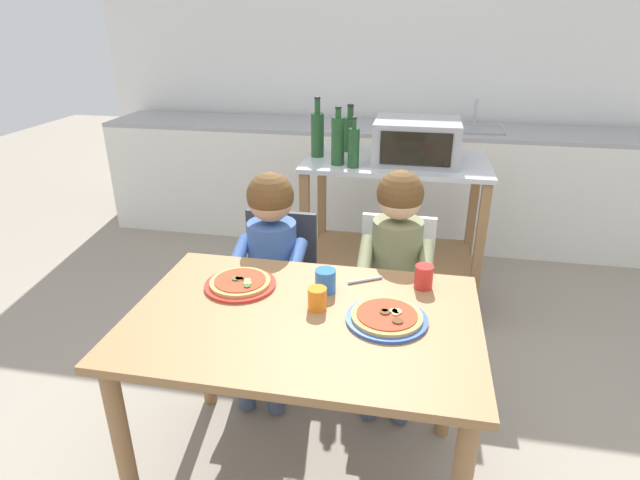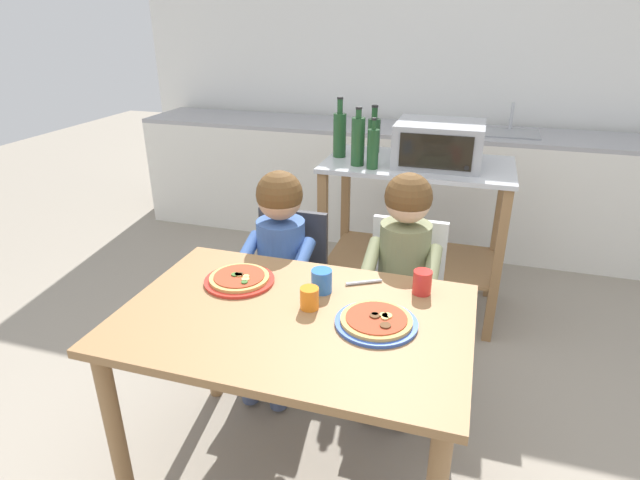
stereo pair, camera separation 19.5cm
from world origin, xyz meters
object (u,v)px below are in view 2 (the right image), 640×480
object	(u,v)px
drinking_cup_blue	(322,281)
bottle_dark_olive_oil	(374,134)
drinking_cup_red	(422,282)
bottle_slim_sauce	(340,133)
toaster_oven	(439,144)
serving_spoon	(364,282)
drinking_cup_orange	(309,298)
dining_chair_left	(287,283)
bottle_tall_green_wine	(372,148)
bottle_squat_spirits	(358,141)
pizza_plate_red_rimmed	(239,279)
pizza_plate_blue_rimmed	(376,321)
child_in_olive_shirt	(402,264)
child_in_blue_striped_shirt	(277,254)
dining_table	(295,342)
dining_chair_right	(403,295)
kitchen_island_cart	(414,213)

from	to	relation	value
drinking_cup_blue	bottle_dark_olive_oil	bearing A→B (deg)	94.49
drinking_cup_red	bottle_slim_sauce	bearing A→B (deg)	118.41
toaster_oven	serving_spoon	bearing A→B (deg)	-97.29
drinking_cup_orange	dining_chair_left	bearing A→B (deg)	117.73
bottle_tall_green_wine	bottle_squat_spirits	size ratio (longest dim) A/B	0.86
pizza_plate_red_rimmed	pizza_plate_blue_rimmed	bearing A→B (deg)	-13.57
bottle_dark_olive_oil	dining_chair_left	distance (m)	1.11
drinking_cup_blue	drinking_cup_red	bearing A→B (deg)	15.15
child_in_olive_shirt	child_in_blue_striped_shirt	bearing A→B (deg)	-174.74
toaster_oven	bottle_slim_sauce	distance (m)	0.56
toaster_oven	bottle_tall_green_wine	xyz separation A→B (m)	(-0.33, -0.18, -0.01)
bottle_dark_olive_oil	toaster_oven	bearing A→B (deg)	-23.05
bottle_dark_olive_oil	drinking_cup_orange	world-z (taller)	bottle_dark_olive_oil
toaster_oven	bottle_tall_green_wine	size ratio (longest dim) A/B	1.71
child_in_olive_shirt	serving_spoon	distance (m)	0.33
bottle_tall_green_wine	dining_chair_left	xyz separation A→B (m)	(-0.27, -0.60, -0.54)
dining_table	drinking_cup_red	world-z (taller)	drinking_cup_red
pizza_plate_red_rimmed	drinking_cup_orange	size ratio (longest dim) A/B	3.41
toaster_oven	drinking_cup_blue	bearing A→B (deg)	-102.73
bottle_squat_spirits	child_in_blue_striped_shirt	size ratio (longest dim) A/B	0.30
dining_table	drinking_cup_red	size ratio (longest dim) A/B	13.34
child_in_olive_shirt	serving_spoon	world-z (taller)	child_in_olive_shirt
bottle_squat_spirits	child_in_olive_shirt	xyz separation A→B (m)	(0.37, -0.70, -0.35)
pizza_plate_blue_rimmed	bottle_tall_green_wine	bearing A→B (deg)	103.04
dining_table	pizza_plate_blue_rimmed	world-z (taller)	pizza_plate_blue_rimmed
drinking_cup_orange	drinking_cup_blue	distance (m)	0.12
dining_chair_left	bottle_dark_olive_oil	bearing A→B (deg)	77.70
bottle_tall_green_wine	toaster_oven	bearing A→B (deg)	29.14
bottle_slim_sauce	serving_spoon	xyz separation A→B (m)	(0.41, -1.16, -0.30)
pizza_plate_red_rimmed	bottle_tall_green_wine	bearing A→B (deg)	76.10
pizza_plate_red_rimmed	dining_chair_right	bearing A→B (deg)	44.61
dining_table	drinking_cup_orange	size ratio (longest dim) A/B	15.20
drinking_cup_blue	child_in_olive_shirt	bearing A→B (deg)	59.85
bottle_tall_green_wine	drinking_cup_red	xyz separation A→B (m)	(0.40, -0.97, -0.24)
kitchen_island_cart	pizza_plate_blue_rimmed	world-z (taller)	kitchen_island_cart
bottle_slim_sauce	dining_table	size ratio (longest dim) A/B	0.29
child_in_olive_shirt	drinking_cup_red	world-z (taller)	child_in_olive_shirt
bottle_squat_spirits	child_in_blue_striped_shirt	xyz separation A→B (m)	(-0.18, -0.76, -0.36)
bottle_squat_spirits	dining_table	world-z (taller)	bottle_squat_spirits
toaster_oven	pizza_plate_blue_rimmed	distance (m)	1.44
bottle_squat_spirits	dining_chair_right	xyz separation A→B (m)	(0.37, -0.59, -0.57)
dining_chair_left	drinking_cup_orange	world-z (taller)	same
drinking_cup_orange	kitchen_island_cart	bearing A→B (deg)	82.39
dining_table	drinking_cup_blue	bearing A→B (deg)	76.54
dining_chair_left	child_in_olive_shirt	bearing A→B (deg)	-6.66
kitchen_island_cart	pizza_plate_red_rimmed	xyz separation A→B (m)	(-0.50, -1.29, 0.15)
bottle_tall_green_wine	bottle_dark_olive_oil	xyz separation A→B (m)	(-0.06, 0.35, -0.00)
pizza_plate_red_rimmed	drinking_cup_blue	size ratio (longest dim) A/B	3.09
bottle_squat_spirits	pizza_plate_red_rimmed	size ratio (longest dim) A/B	1.18
pizza_plate_red_rimmed	drinking_cup_red	distance (m)	0.68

